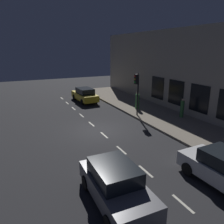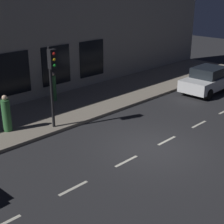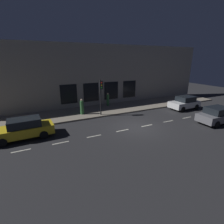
# 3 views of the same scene
# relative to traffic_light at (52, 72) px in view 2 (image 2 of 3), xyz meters

# --- Properties ---
(ground_plane) EXTENTS (60.00, 60.00, 0.00)m
(ground_plane) POSITION_rel_traffic_light_xyz_m (-4.34, -1.77, -2.78)
(ground_plane) COLOR #28282B
(sidewalk) EXTENTS (4.50, 32.00, 0.15)m
(sidewalk) POSITION_rel_traffic_light_xyz_m (1.91, -1.77, -2.71)
(sidewalk) COLOR gray
(sidewalk) RESTS_ON ground
(building_facade) EXTENTS (0.65, 32.00, 7.70)m
(building_facade) POSITION_rel_traffic_light_xyz_m (4.45, -1.77, 1.06)
(building_facade) COLOR gray
(building_facade) RESTS_ON ground
(lane_centre_line) EXTENTS (0.12, 27.20, 0.01)m
(lane_centre_line) POSITION_rel_traffic_light_xyz_m (-4.34, -2.77, -2.78)
(lane_centre_line) COLOR beige
(lane_centre_line) RESTS_ON ground
(traffic_light) EXTENTS (0.47, 0.32, 3.75)m
(traffic_light) POSITION_rel_traffic_light_xyz_m (0.00, 0.00, 0.00)
(traffic_light) COLOR black
(traffic_light) RESTS_ON sidewalk
(parked_car_2) EXTENTS (1.98, 3.85, 1.58)m
(parked_car_2) POSITION_rel_traffic_light_xyz_m (-1.82, -10.30, -2.00)
(parked_car_2) COLOR silver
(parked_car_2) RESTS_ON ground
(pedestrian_0) EXTENTS (0.42, 0.42, 1.65)m
(pedestrian_0) POSITION_rel_traffic_light_xyz_m (3.25, -2.26, -1.87)
(pedestrian_0) COLOR #336B38
(pedestrian_0) RESTS_ON sidewalk
(pedestrian_1) EXTENTS (0.55, 0.55, 1.69)m
(pedestrian_1) POSITION_rel_traffic_light_xyz_m (1.21, 1.75, -1.86)
(pedestrian_1) COLOR #336B38
(pedestrian_1) RESTS_ON sidewalk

